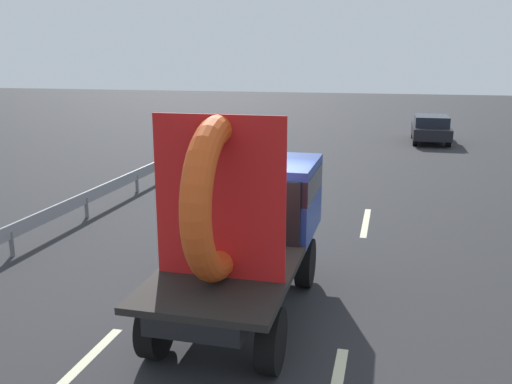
{
  "coord_description": "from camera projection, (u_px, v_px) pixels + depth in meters",
  "views": [
    {
      "loc": [
        2.56,
        -8.53,
        4.21
      ],
      "look_at": [
        0.29,
        0.63,
        1.88
      ],
      "focal_mm": 38.32,
      "sensor_mm": 36.0,
      "label": 1
    }
  ],
  "objects": [
    {
      "name": "flatbed_truck",
      "position": [
        250.0,
        212.0,
        9.34
      ],
      "size": [
        2.02,
        4.85,
        3.47
      ],
      "color": "black",
      "rests_on": "ground_plane"
    },
    {
      "name": "distant_sedan",
      "position": [
        245.0,
        145.0,
        22.48
      ],
      "size": [
        1.71,
        4.0,
        1.3
      ],
      "color": "black",
      "rests_on": "ground_plane"
    },
    {
      "name": "lane_dash_right_far",
      "position": [
        366.0,
        222.0,
        14.35
      ],
      "size": [
        0.16,
        2.62,
        0.01
      ],
      "primitive_type": "cube",
      "rotation": [
        0.0,
        0.0,
        1.57
      ],
      "color": "beige",
      "rests_on": "ground_plane"
    },
    {
      "name": "lane_dash_left_near",
      "position": [
        83.0,
        364.0,
        7.71
      ],
      "size": [
        0.16,
        2.09,
        0.01
      ],
      "primitive_type": "cube",
      "rotation": [
        0.0,
        0.0,
        1.57
      ],
      "color": "beige",
      "rests_on": "ground_plane"
    },
    {
      "name": "oncoming_car",
      "position": [
        431.0,
        128.0,
        27.78
      ],
      "size": [
        1.8,
        4.19,
        1.37
      ],
      "color": "black",
      "rests_on": "ground_plane"
    },
    {
      "name": "ground_plane",
      "position": [
        232.0,
        303.0,
        9.65
      ],
      "size": [
        120.0,
        120.0,
        0.0
      ],
      "primitive_type": "plane",
      "color": "#28282B"
    },
    {
      "name": "guardrail",
      "position": [
        113.0,
        186.0,
        16.11
      ],
      "size": [
        0.1,
        12.21,
        0.71
      ],
      "color": "gray",
      "rests_on": "ground_plane"
    },
    {
      "name": "lane_dash_left_far",
      "position": [
        239.0,
        211.0,
        15.45
      ],
      "size": [
        0.16,
        2.65,
        0.01
      ],
      "primitive_type": "cube",
      "rotation": [
        0.0,
        0.0,
        1.57
      ],
      "color": "beige",
      "rests_on": "ground_plane"
    }
  ]
}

